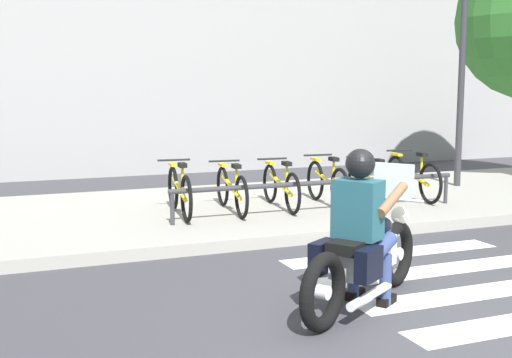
{
  "coord_description": "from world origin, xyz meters",
  "views": [
    {
      "loc": [
        -3.58,
        -4.12,
        1.98
      ],
      "look_at": [
        -0.79,
        2.83,
        0.93
      ],
      "focal_mm": 46.18,
      "sensor_mm": 36.0,
      "label": 1
    }
  ],
  "objects_px": {
    "bicycle_2": "(281,186)",
    "bicycle_5": "(412,177)",
    "rider": "(362,217)",
    "bicycle_0": "(179,191)",
    "bicycle_1": "(232,189)",
    "bike_rack": "(321,185)",
    "street_lamp": "(463,46)",
    "motorcycle": "(365,256)",
    "bicycle_3": "(327,183)",
    "bicycle_4": "(371,181)"
  },
  "relations": [
    {
      "from": "motorcycle",
      "to": "rider",
      "type": "xyz_separation_m",
      "value": [
        -0.07,
        -0.04,
        0.37
      ]
    },
    {
      "from": "motorcycle",
      "to": "bicycle_3",
      "type": "height_order",
      "value": "motorcycle"
    },
    {
      "from": "bicycle_0",
      "to": "bicycle_5",
      "type": "bearing_deg",
      "value": 0.0
    },
    {
      "from": "bicycle_0",
      "to": "street_lamp",
      "type": "bearing_deg",
      "value": 9.32
    },
    {
      "from": "bicycle_2",
      "to": "bicycle_4",
      "type": "xyz_separation_m",
      "value": [
        1.58,
        0.0,
        -0.01
      ]
    },
    {
      "from": "bicycle_1",
      "to": "bike_rack",
      "type": "bearing_deg",
      "value": -25.15
    },
    {
      "from": "motorcycle",
      "to": "rider",
      "type": "bearing_deg",
      "value": -149.14
    },
    {
      "from": "bicycle_4",
      "to": "bicycle_0",
      "type": "bearing_deg",
      "value": -179.97
    },
    {
      "from": "bike_rack",
      "to": "bicycle_4",
      "type": "bearing_deg",
      "value": 25.15
    },
    {
      "from": "bicycle_0",
      "to": "bicycle_5",
      "type": "relative_size",
      "value": 0.96
    },
    {
      "from": "bike_rack",
      "to": "bicycle_5",
      "type": "bearing_deg",
      "value": 15.7
    },
    {
      "from": "bicycle_3",
      "to": "rider",
      "type": "bearing_deg",
      "value": -114.03
    },
    {
      "from": "street_lamp",
      "to": "bicycle_0",
      "type": "bearing_deg",
      "value": -170.68
    },
    {
      "from": "bicycle_1",
      "to": "bicycle_3",
      "type": "relative_size",
      "value": 1.04
    },
    {
      "from": "motorcycle",
      "to": "bicycle_5",
      "type": "height_order",
      "value": "motorcycle"
    },
    {
      "from": "motorcycle",
      "to": "bicycle_3",
      "type": "distance_m",
      "value": 4.33
    },
    {
      "from": "bicycle_2",
      "to": "bicycle_5",
      "type": "bearing_deg",
      "value": -0.02
    },
    {
      "from": "bicycle_4",
      "to": "street_lamp",
      "type": "height_order",
      "value": "street_lamp"
    },
    {
      "from": "rider",
      "to": "bicycle_4",
      "type": "xyz_separation_m",
      "value": [
        2.58,
        4.02,
        -0.35
      ]
    },
    {
      "from": "bicycle_3",
      "to": "bicycle_0",
      "type": "bearing_deg",
      "value": -180.0
    },
    {
      "from": "bicycle_5",
      "to": "bike_rack",
      "type": "bearing_deg",
      "value": -164.3
    },
    {
      "from": "bicycle_2",
      "to": "bicycle_5",
      "type": "distance_m",
      "value": 2.36
    },
    {
      "from": "bicycle_3",
      "to": "bicycle_5",
      "type": "distance_m",
      "value": 1.58
    },
    {
      "from": "motorcycle",
      "to": "bicycle_4",
      "type": "bearing_deg",
      "value": 57.71
    },
    {
      "from": "bicycle_4",
      "to": "bicycle_5",
      "type": "bearing_deg",
      "value": -0.09
    },
    {
      "from": "bicycle_4",
      "to": "bicycle_1",
      "type": "bearing_deg",
      "value": -179.99
    },
    {
      "from": "bicycle_3",
      "to": "bicycle_5",
      "type": "relative_size",
      "value": 0.92
    },
    {
      "from": "rider",
      "to": "bicycle_0",
      "type": "relative_size",
      "value": 0.87
    },
    {
      "from": "bicycle_5",
      "to": "street_lamp",
      "type": "xyz_separation_m",
      "value": [
        1.66,
        0.92,
        2.2
      ]
    },
    {
      "from": "bicycle_5",
      "to": "street_lamp",
      "type": "bearing_deg",
      "value": 29.01
    },
    {
      "from": "street_lamp",
      "to": "bicycle_1",
      "type": "bearing_deg",
      "value": -169.2
    },
    {
      "from": "bicycle_1",
      "to": "bicycle_3",
      "type": "bearing_deg",
      "value": -0.04
    },
    {
      "from": "bicycle_4",
      "to": "bicycle_2",
      "type": "bearing_deg",
      "value": -179.98
    },
    {
      "from": "bicycle_0",
      "to": "bicycle_1",
      "type": "xyz_separation_m",
      "value": [
        0.79,
        0.0,
        -0.02
      ]
    },
    {
      "from": "bicycle_2",
      "to": "bicycle_3",
      "type": "xyz_separation_m",
      "value": [
        0.79,
        -0.0,
        0.01
      ]
    },
    {
      "from": "rider",
      "to": "bicycle_5",
      "type": "relative_size",
      "value": 0.83
    },
    {
      "from": "bicycle_2",
      "to": "bike_rack",
      "type": "height_order",
      "value": "bicycle_2"
    },
    {
      "from": "bicycle_5",
      "to": "bicycle_4",
      "type": "bearing_deg",
      "value": 179.91
    },
    {
      "from": "bicycle_0",
      "to": "bicycle_2",
      "type": "height_order",
      "value": "bicycle_0"
    },
    {
      "from": "street_lamp",
      "to": "bicycle_5",
      "type": "bearing_deg",
      "value": -150.99
    },
    {
      "from": "bicycle_0",
      "to": "bike_rack",
      "type": "relative_size",
      "value": 0.37
    },
    {
      "from": "bicycle_0",
      "to": "bicycle_4",
      "type": "distance_m",
      "value": 3.15
    },
    {
      "from": "bicycle_3",
      "to": "street_lamp",
      "type": "bearing_deg",
      "value": 15.86
    },
    {
      "from": "motorcycle",
      "to": "bicycle_3",
      "type": "bearing_deg",
      "value": 66.55
    },
    {
      "from": "bicycle_2",
      "to": "bicycle_5",
      "type": "relative_size",
      "value": 0.95
    },
    {
      "from": "bicycle_4",
      "to": "bike_rack",
      "type": "distance_m",
      "value": 1.31
    },
    {
      "from": "bicycle_3",
      "to": "street_lamp",
      "type": "distance_m",
      "value": 4.02
    },
    {
      "from": "bike_rack",
      "to": "street_lamp",
      "type": "height_order",
      "value": "street_lamp"
    },
    {
      "from": "motorcycle",
      "to": "street_lamp",
      "type": "bearing_deg",
      "value": 44.63
    },
    {
      "from": "motorcycle",
      "to": "bicycle_5",
      "type": "bearing_deg",
      "value": 50.3
    }
  ]
}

